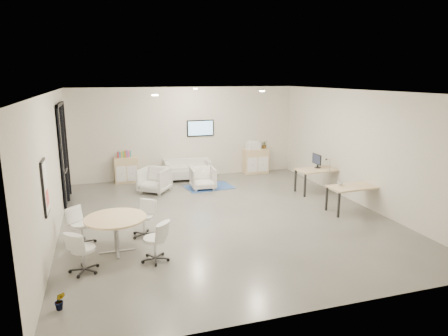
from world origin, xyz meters
TOP-DOWN VIEW (x-y plane):
  - room_shell at (0.00, 0.00)m, footprint 9.60×10.60m
  - glass_door at (-3.95, 2.51)m, footprint 0.09×1.90m
  - artwork at (-3.97, -1.60)m, footprint 0.05×0.54m
  - wall_tv at (0.50, 4.46)m, footprint 0.98×0.06m
  - ceiling_spots at (-0.20, 0.83)m, footprint 3.14×4.14m
  - sideboard_left at (-2.17, 4.27)m, footprint 0.78×0.41m
  - sideboard_right at (2.56, 4.25)m, footprint 0.92×0.45m
  - books at (-2.21, 4.27)m, footprint 0.46×0.14m
  - printer at (2.44, 4.25)m, footprint 0.49×0.42m
  - loveseat at (-0.08, 4.09)m, footprint 1.67×0.93m
  - blue_rug at (0.37, 2.86)m, footprint 1.63×1.19m
  - armchair_left at (-1.41, 2.81)m, footprint 1.13×1.12m
  - armchair_right at (0.13, 2.72)m, footprint 0.78×0.73m
  - desk_rear at (3.52, 1.26)m, footprint 1.50×0.83m
  - desk_front at (3.43, -0.64)m, footprint 1.39×0.74m
  - monitor at (3.48, 1.41)m, footprint 0.20×0.50m
  - round_table at (-2.75, -1.39)m, footprint 1.25×1.25m
  - meeting_chairs at (-2.75, -1.39)m, footprint 2.22×2.22m
  - plant_cabinet at (2.92, 4.28)m, footprint 0.35×0.36m
  - plant_floor at (-3.70, -3.29)m, footprint 0.19×0.32m
  - cup at (3.11, -0.46)m, footprint 0.15×0.13m

SIDE VIEW (x-z plane):
  - blue_rug at x=0.37m, z-range 0.00..0.01m
  - plant_floor at x=-3.70m, z-range 0.00..0.14m
  - loveseat at x=-0.08m, z-range 0.03..0.63m
  - armchair_right at x=0.13m, z-range 0.00..0.77m
  - meeting_chairs at x=-2.75m, z-range 0.00..0.82m
  - armchair_left at x=-1.41m, z-range 0.00..0.86m
  - sideboard_left at x=-2.17m, z-range 0.00..0.88m
  - sideboard_right at x=2.56m, z-range 0.00..0.92m
  - desk_front at x=3.43m, z-range 0.28..0.99m
  - round_table at x=-2.75m, z-range 0.30..1.06m
  - desk_rear at x=3.52m, z-range 0.30..1.06m
  - cup at x=3.11m, z-range 0.71..0.84m
  - books at x=-2.21m, z-range 0.88..1.10m
  - monitor at x=3.48m, z-range 0.77..1.21m
  - plant_cabinet at x=2.92m, z-range 0.92..1.14m
  - printer at x=2.44m, z-range 0.91..1.24m
  - glass_door at x=-3.95m, z-range 0.08..2.93m
  - artwork at x=-3.97m, z-range 1.03..2.07m
  - room_shell at x=0.00m, z-range -0.80..4.00m
  - wall_tv at x=0.50m, z-range 1.46..2.04m
  - ceiling_spots at x=-0.20m, z-range 3.17..3.20m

